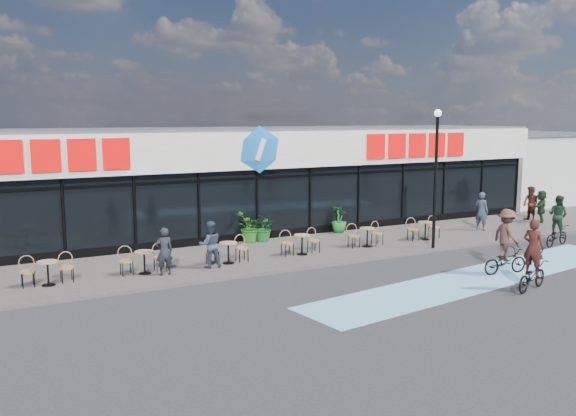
{
  "coord_description": "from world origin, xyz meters",
  "views": [
    {
      "loc": [
        -10.51,
        -15.26,
        5.09
      ],
      "look_at": [
        -0.44,
        3.5,
        1.9
      ],
      "focal_mm": 38.0,
      "sensor_mm": 36.0,
      "label": 1
    }
  ],
  "objects": [
    {
      "name": "ground",
      "position": [
        0.0,
        0.0,
        0.0
      ],
      "size": [
        120.0,
        120.0,
        0.0
      ],
      "primitive_type": "plane",
      "color": "#28282B",
      "rests_on": "ground"
    },
    {
      "name": "bike_lane",
      "position": [
        4.0,
        -1.5,
        0.01
      ],
      "size": [
        14.17,
        4.13,
        0.01
      ],
      "primitive_type": "cube",
      "rotation": [
        0.0,
        0.0,
        0.14
      ],
      "color": "#78BAE4",
      "rests_on": "ground"
    },
    {
      "name": "bistro_set_4",
      "position": [
        0.24,
        3.78,
        0.56
      ],
      "size": [
        1.54,
        0.62,
        0.9
      ],
      "color": "tan",
      "rests_on": "sidewalk"
    },
    {
      "name": "bistro_set_2",
      "position": [
        -5.57,
        3.78,
        0.56
      ],
      "size": [
        1.54,
        0.62,
        0.9
      ],
      "color": "tan",
      "rests_on": "sidewalk"
    },
    {
      "name": "pedestrian_b",
      "position": [
        9.63,
        4.14,
        0.96
      ],
      "size": [
        0.56,
        0.71,
        1.72
      ],
      "primitive_type": "imported",
      "rotation": [
        0.0,
        0.0,
        1.84
      ],
      "color": "#2F3A49",
      "rests_on": "sidewalk"
    },
    {
      "name": "cyclist_a",
      "position": [
        4.9,
        -1.54,
        0.95
      ],
      "size": [
        1.68,
        1.17,
        2.15
      ],
      "color": "black",
      "rests_on": "ground"
    },
    {
      "name": "cyclist_c",
      "position": [
        4.11,
        -3.27,
        0.73
      ],
      "size": [
        1.75,
        1.02,
        2.15
      ],
      "color": "black",
      "rests_on": "ground"
    },
    {
      "name": "bistro_set_3",
      "position": [
        -2.66,
        3.78,
        0.56
      ],
      "size": [
        1.54,
        0.62,
        0.9
      ],
      "color": "tan",
      "rests_on": "sidewalk"
    },
    {
      "name": "bistro_set_1",
      "position": [
        -8.47,
        3.78,
        0.56
      ],
      "size": [
        1.54,
        0.62,
        0.9
      ],
      "color": "tan",
      "rests_on": "sidewalk"
    },
    {
      "name": "bistro_set_5",
      "position": [
        3.15,
        3.78,
        0.56
      ],
      "size": [
        1.54,
        0.62,
        0.9
      ],
      "color": "tan",
      "rests_on": "sidewalk"
    },
    {
      "name": "pedestrian_c",
      "position": [
        13.69,
        4.3,
        0.87
      ],
      "size": [
        1.43,
        1.19,
        1.54
      ],
      "primitive_type": "imported",
      "rotation": [
        0.0,
        0.0,
        3.75
      ],
      "color": "#1A2F1E",
      "rests_on": "sidewalk"
    },
    {
      "name": "lamp_post",
      "position": [
        5.26,
        2.3,
        3.22
      ],
      "size": [
        0.28,
        0.28,
        5.27
      ],
      "color": "black",
      "rests_on": "sidewalk"
    },
    {
      "name": "sidewalk",
      "position": [
        0.0,
        4.5,
        0.05
      ],
      "size": [
        44.0,
        5.0,
        0.1
      ],
      "primitive_type": "cube",
      "color": "#56504C",
      "rests_on": "ground"
    },
    {
      "name": "potted_plant_left",
      "position": [
        0.09,
        6.52,
        0.66
      ],
      "size": [
        1.31,
        1.34,
        1.13
      ],
      "primitive_type": "imported",
      "rotation": [
        0.0,
        0.0,
        5.36
      ],
      "color": "#195A21",
      "rests_on": "sidewalk"
    },
    {
      "name": "building",
      "position": [
        -0.0,
        9.93,
        2.34
      ],
      "size": [
        30.6,
        6.57,
        4.75
      ],
      "color": "black",
      "rests_on": "ground"
    },
    {
      "name": "bistro_set_6",
      "position": [
        6.05,
        3.78,
        0.56
      ],
      "size": [
        1.54,
        0.62,
        0.9
      ],
      "color": "tan",
      "rests_on": "sidewalk"
    },
    {
      "name": "patron_left",
      "position": [
        -5.04,
        3.22,
        0.87
      ],
      "size": [
        0.56,
        0.37,
        1.53
      ],
      "primitive_type": "imported",
      "rotation": [
        0.0,
        0.0,
        3.14
      ],
      "color": "black",
      "rests_on": "sidewalk"
    },
    {
      "name": "patron_right",
      "position": [
        -3.41,
        3.45,
        0.88
      ],
      "size": [
        0.84,
        0.7,
        1.57
      ],
      "primitive_type": "imported",
      "rotation": [
        0.0,
        0.0,
        2.99
      ],
      "color": "#313A4C",
      "rests_on": "sidewalk"
    },
    {
      "name": "neighbour_building",
      "position": [
        20.5,
        11.0,
        2.06
      ],
      "size": [
        9.2,
        7.2,
        4.11
      ],
      "color": "silver",
      "rests_on": "ground"
    },
    {
      "name": "cyclist_b",
      "position": [
        10.12,
        0.61,
        0.84
      ],
      "size": [
        1.65,
        0.88,
        2.04
      ],
      "color": "black",
      "rests_on": "ground"
    },
    {
      "name": "potted_plant_right",
      "position": [
        3.77,
        6.66,
        0.68
      ],
      "size": [
        0.86,
        0.86,
        1.17
      ],
      "primitive_type": "imported",
      "rotation": [
        0.0,
        0.0,
        1.99
      ],
      "color": "#1D6623",
      "rests_on": "sidewalk"
    },
    {
      "name": "pedestrian_a",
      "position": [
        13.52,
        4.77,
        0.95
      ],
      "size": [
        0.74,
        0.9,
        1.69
      ],
      "primitive_type": "imported",
      "rotation": [
        0.0,
        0.0,
        -1.7
      ],
      "color": "#49211A",
      "rests_on": "sidewalk"
    },
    {
      "name": "potted_plant_mid",
      "position": [
        -0.52,
        6.58,
        0.71
      ],
      "size": [
        1.45,
        1.46,
        1.23
      ],
      "primitive_type": "imported",
      "rotation": [
        0.0,
        0.0,
        3.99
      ],
      "color": "#286A1E",
      "rests_on": "sidewalk"
    }
  ]
}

